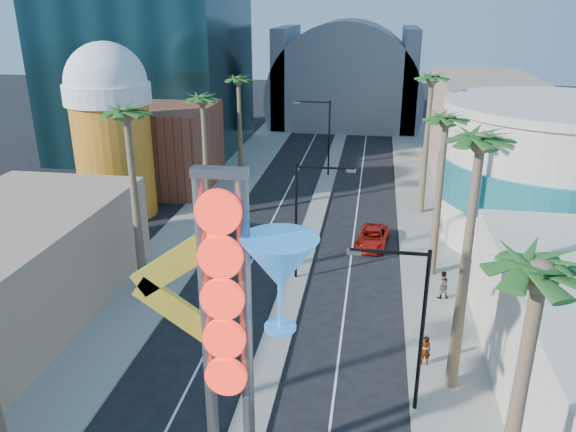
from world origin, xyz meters
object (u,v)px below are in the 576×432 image
object	(u,v)px
neon_sign	(249,317)
pedestrian_b	(442,285)
red_pickup	(373,237)
pedestrian_a	(425,350)

from	to	relation	value
neon_sign	pedestrian_b	size ratio (longest dim) A/B	7.00
red_pickup	neon_sign	bearing A→B (deg)	-92.86
neon_sign	pedestrian_a	distance (m)	12.68
pedestrian_a	red_pickup	bearing A→B (deg)	-87.13
red_pickup	pedestrian_b	bearing A→B (deg)	-53.51
red_pickup	pedestrian_a	world-z (taller)	pedestrian_a
pedestrian_a	pedestrian_b	bearing A→B (deg)	-109.82
red_pickup	pedestrian_b	size ratio (longest dim) A/B	2.65
neon_sign	pedestrian_b	bearing A→B (deg)	61.43
neon_sign	red_pickup	bearing A→B (deg)	79.93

